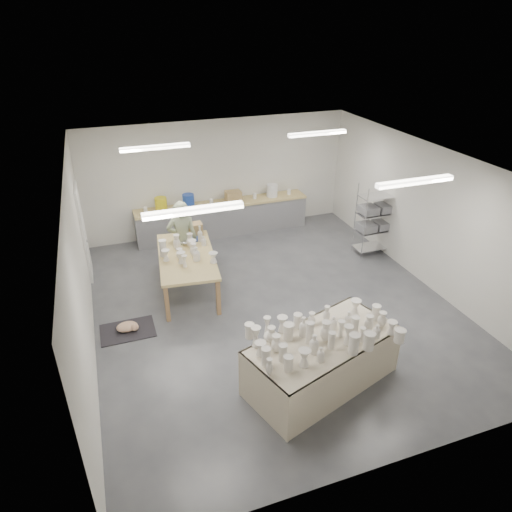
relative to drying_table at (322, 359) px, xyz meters
name	(u,v)px	position (x,y,z in m)	size (l,w,h in m)	color
room	(268,212)	(-0.03, 2.39, 1.58)	(8.00, 8.02, 3.00)	#424449
back_counter	(223,217)	(0.07, 5.98, 0.01)	(4.60, 0.60, 1.24)	tan
wire_shelf	(375,218)	(3.28, 3.70, 0.44)	(0.88, 0.48, 1.80)	silver
drying_table	(322,359)	(0.00, 0.00, 0.00)	(2.68, 1.91, 1.24)	olive
work_table	(187,252)	(-1.38, 3.58, 0.39)	(1.39, 2.38, 1.22)	tan
rug	(128,331)	(-2.82, 2.42, -0.46)	(1.00, 0.70, 0.02)	black
cat	(128,327)	(-2.81, 2.41, -0.37)	(0.47, 0.40, 0.17)	white
potter	(183,240)	(-1.37, 4.10, 0.44)	(0.67, 0.44, 1.82)	gray
red_stool	(182,260)	(-1.37, 4.37, -0.21)	(0.37, 0.37, 0.30)	#B32419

